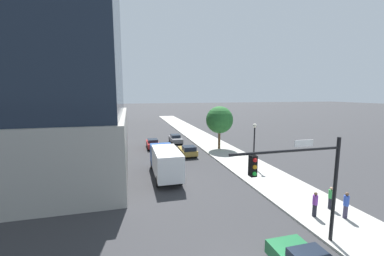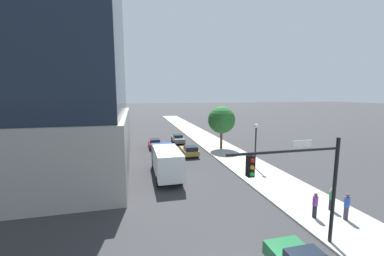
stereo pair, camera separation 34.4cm
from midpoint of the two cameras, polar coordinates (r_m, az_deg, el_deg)
The scene contains 12 objects.
sidewalk at distance 32.04m, azimuth 9.79°, elevation -7.05°, with size 5.28×120.00×0.15m, color #B2AFA8.
construction_building at distance 70.32m, azimuth -25.37°, elevation 15.02°, with size 14.86×22.50×42.26m.
traffic_light_pole at distance 13.95m, azimuth 23.81°, elevation -9.82°, with size 6.46×0.48×5.97m.
street_lamp at distance 27.56m, azimuth 14.22°, elevation -2.40°, with size 0.44×0.44×4.99m.
street_tree at distance 36.13m, azimuth 6.27°, elevation 1.92°, with size 4.05×4.05×6.41m.
car_gray at distance 41.36m, azimuth -4.16°, elevation -2.57°, with size 1.76×4.44×1.43m.
car_red at distance 37.89m, azimuth -9.57°, elevation -3.65°, with size 1.77×4.21×1.44m.
car_gold at distance 32.86m, azimuth -1.30°, elevation -5.35°, with size 1.94×4.01×1.48m.
box_truck at distance 24.66m, azimuth -6.77°, elevation -7.60°, with size 2.38×7.90×3.04m.
pedestrian_green_shirt at distance 20.55m, azimuth 29.61°, elevation -14.18°, with size 0.34×0.34×1.65m.
pedestrian_blue_shirt at distance 19.61m, azimuth 32.26°, elevation -15.16°, with size 0.34×0.34×1.81m.
pedestrian_purple_shirt at distance 18.89m, azimuth 26.66°, elevation -15.81°, with size 0.34×0.34×1.72m.
Camera 1 is at (-5.28, -8.05, 8.45)m, focal length 22.49 mm.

